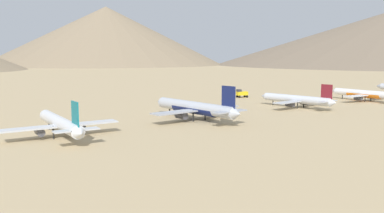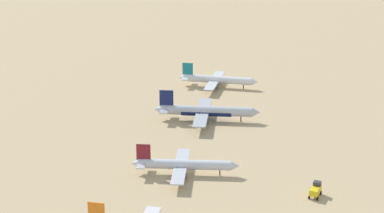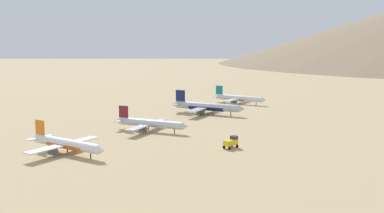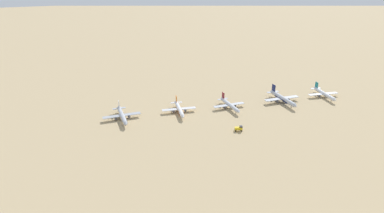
{
  "view_description": "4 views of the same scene",
  "coord_description": "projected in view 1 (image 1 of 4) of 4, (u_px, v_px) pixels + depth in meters",
  "views": [
    {
      "loc": [
        -83.85,
        125.2,
        19.54
      ],
      "look_at": [
        6.58,
        44.27,
        3.95
      ],
      "focal_mm": 37.3,
      "sensor_mm": 36.0,
      "label": 1
    },
    {
      "loc": [
        14.48,
        -194.66,
        87.85
      ],
      "look_at": [
        0.17,
        41.93,
        6.28
      ],
      "focal_mm": 65.38,
      "sensor_mm": 36.0,
      "label": 2
    },
    {
      "loc": [
        82.29,
        -144.48,
        33.94
      ],
      "look_at": [
        5.63,
        26.09,
        6.32
      ],
      "focal_mm": 39.48,
      "sensor_mm": 36.0,
      "label": 3
    },
    {
      "loc": [
        218.91,
        -121.18,
        104.77
      ],
      "look_at": [
        -0.2,
        -35.15,
        6.41
      ],
      "focal_mm": 31.06,
      "sensor_mm": 36.0,
      "label": 4
    }
  ],
  "objects": [
    {
      "name": "parked_jet_4",
      "position": [
        60.0,
        123.0,
        95.91
      ],
      "size": [
        33.96,
        27.76,
        9.81
      ],
      "color": "silver",
      "rests_on": "ground"
    },
    {
      "name": "desert_hill_4",
      "position": [
        106.0,
        36.0,
        837.37
      ],
      "size": [
        487.02,
        487.02,
        120.75
      ],
      "primitive_type": "cone",
      "color": "#8C775B",
      "rests_on": "ground"
    },
    {
      "name": "service_truck",
      "position": [
        242.0,
        93.0,
        185.52
      ],
      "size": [
        4.23,
        5.67,
        3.9
      ],
      "color": "yellow",
      "rests_on": "ground"
    },
    {
      "name": "parked_jet_1",
      "position": [
        365.0,
        94.0,
        170.77
      ],
      "size": [
        32.99,
        26.96,
        9.53
      ],
      "color": "white",
      "rests_on": "ground"
    },
    {
      "name": "ground_plane",
      "position": [
        293.0,
        109.0,
        147.28
      ],
      "size": [
        1800.0,
        1800.0,
        0.0
      ],
      "primitive_type": "plane",
      "color": "tan"
    },
    {
      "name": "parked_jet_2",
      "position": [
        297.0,
        99.0,
        148.93
      ],
      "size": [
        32.72,
        26.5,
        9.46
      ],
      "color": "silver",
      "rests_on": "ground"
    },
    {
      "name": "parked_jet_3",
      "position": [
        195.0,
        108.0,
        120.99
      ],
      "size": [
        38.85,
        31.52,
        11.21
      ],
      "color": "#B2B7C1",
      "rests_on": "ground"
    }
  ]
}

